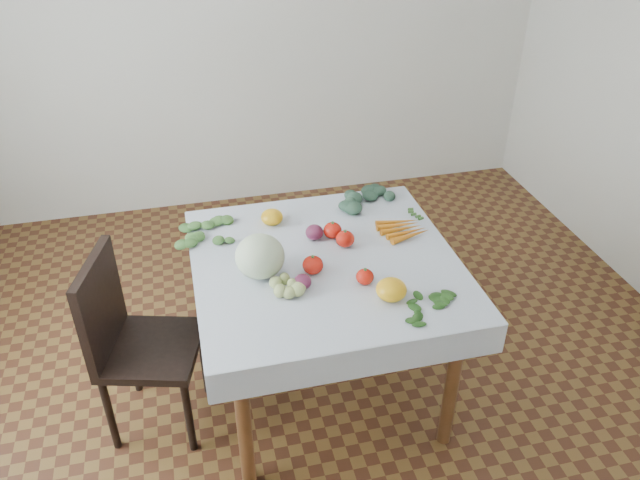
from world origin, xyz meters
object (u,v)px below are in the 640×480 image
at_px(cabbage, 260,256).
at_px(heirloom_back, 272,217).
at_px(table, 326,280).
at_px(chair, 130,335).
at_px(carrot_bunch, 403,229).

xyz_separation_m(cabbage, heirloom_back, (0.12, 0.39, -0.06)).
distance_m(table, heirloom_back, 0.42).
distance_m(table, chair, 0.87).
bearing_deg(carrot_bunch, cabbage, -165.56).
bearing_deg(chair, table, -0.63).
xyz_separation_m(chair, cabbage, (0.57, -0.04, 0.34)).
distance_m(table, cabbage, 0.35).
bearing_deg(chair, carrot_bunch, 6.10).
relative_size(cabbage, carrot_bunch, 0.98).
xyz_separation_m(table, chair, (-0.85, 0.01, -0.15)).
bearing_deg(carrot_bunch, heirloom_back, 159.85).
height_order(chair, cabbage, cabbage).
relative_size(cabbage, heirloom_back, 1.97).
distance_m(chair, heirloom_back, 0.82).
height_order(table, heirloom_back, heirloom_back).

